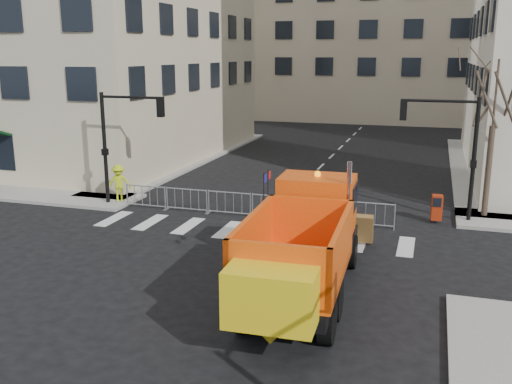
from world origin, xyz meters
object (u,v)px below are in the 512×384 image
(cop_a, at_px, (346,216))
(newspaper_box, at_px, (437,207))
(plow_truck, at_px, (304,243))
(cop_b, at_px, (312,225))
(cop_c, at_px, (303,225))
(worker, at_px, (119,183))

(cop_a, height_order, newspaper_box, cop_a)
(plow_truck, xyz_separation_m, cop_b, (-0.70, 4.68, -0.89))
(plow_truck, relative_size, cop_c, 6.17)
(cop_b, xyz_separation_m, newspaper_box, (4.48, 4.65, -0.18))
(cop_a, distance_m, newspaper_box, 4.95)
(worker, distance_m, newspaper_box, 14.79)
(plow_truck, xyz_separation_m, newspaper_box, (3.77, 9.33, -1.06))
(cop_a, bearing_deg, worker, -41.34)
(cop_a, bearing_deg, newspaper_box, -162.71)
(plow_truck, relative_size, newspaper_box, 9.37)
(worker, bearing_deg, cop_b, -48.53)
(worker, bearing_deg, plow_truck, -66.52)
(plow_truck, bearing_deg, cop_a, -5.87)
(cop_a, height_order, worker, cop_a)
(cop_b, relative_size, worker, 0.98)
(cop_a, bearing_deg, cop_b, 14.40)
(cop_a, xyz_separation_m, worker, (-11.36, 2.39, 0.01))
(cop_a, distance_m, cop_b, 1.53)
(plow_truck, relative_size, cop_a, 4.99)
(cop_b, height_order, cop_c, cop_b)
(cop_b, bearing_deg, newspaper_box, -116.78)
(cop_c, distance_m, newspaper_box, 6.72)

